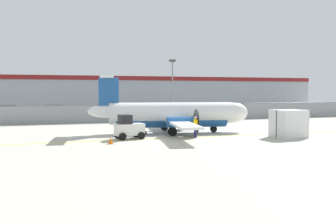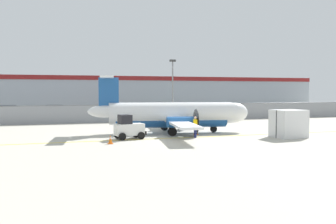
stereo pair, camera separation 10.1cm
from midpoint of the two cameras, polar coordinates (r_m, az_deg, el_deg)
ground_plane at (r=29.54m, az=1.39°, el=-3.97°), size 140.00×140.00×0.01m
perimeter_fence at (r=44.82m, az=-5.28°, el=-0.08°), size 98.00×0.10×2.10m
parking_lot_strip at (r=56.15m, az=-7.78°, el=-0.50°), size 98.00×17.00×0.12m
background_building at (r=74.32m, az=-10.23°, el=2.86°), size 91.00×8.10×6.50m
commuter_airplane at (r=32.84m, az=1.05°, el=-0.44°), size 14.24×16.06×4.92m
baggage_tug at (r=29.01m, az=-5.92°, el=-2.42°), size 2.45×1.62×1.88m
ground_crew_worker at (r=29.70m, az=4.28°, el=-2.09°), size 0.48×0.48×1.70m
cargo_container at (r=31.30m, az=17.98°, el=-1.70°), size 2.57×2.21×2.20m
traffic_cone_near_left at (r=31.79m, az=4.37°, el=-2.90°), size 0.36×0.36×0.64m
traffic_cone_near_right at (r=26.52m, az=-8.67°, el=-4.16°), size 0.36×0.36×0.64m
parked_car_0 at (r=56.82m, az=-23.14°, el=0.15°), size 4.30×2.22×1.58m
parked_car_1 at (r=55.93m, az=-16.98°, el=0.23°), size 4.35×2.33×1.58m
parked_car_2 at (r=52.91m, az=-11.35°, el=0.14°), size 4.36×2.36×1.58m
parked_car_3 at (r=59.73m, az=-8.29°, el=0.52°), size 4.29×2.20×1.58m
parked_car_4 at (r=54.25m, az=-2.66°, el=0.28°), size 4.25×2.10×1.58m
parked_car_5 at (r=64.06m, az=0.29°, el=0.74°), size 4.36×2.35×1.58m
parked_car_6 at (r=63.60m, az=3.82°, el=0.71°), size 4.33×2.30×1.58m
apron_light_pole at (r=42.92m, az=0.78°, el=4.04°), size 0.70×0.30×7.27m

